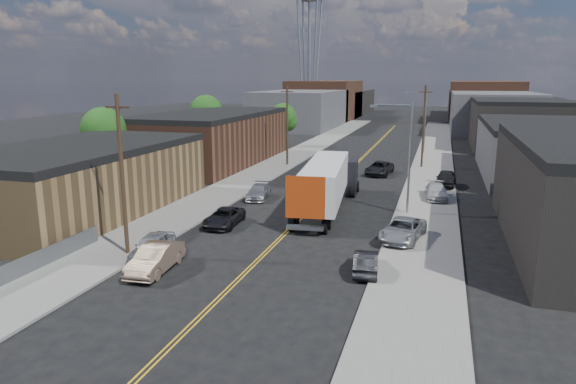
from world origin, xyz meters
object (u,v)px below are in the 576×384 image
Objects in this scene: car_right_lot_b at (436,191)px; car_left_a at (152,246)px; car_left_b at (155,258)px; car_left_d at (258,192)px; car_left_c at (224,217)px; car_right_oncoming at (366,262)px; car_ahead_truck at (379,168)px; car_right_lot_a at (403,230)px; car_right_lot_c at (446,178)px; semi_truck at (330,180)px.

car_left_a is at bearing -133.42° from car_right_lot_b.
car_right_lot_b is (15.18, 22.84, 0.03)m from car_left_b.
car_left_a is 0.99× the size of car_left_d.
car_left_c reaches higher than car_left_d.
car_right_oncoming is (11.60, 3.24, -0.15)m from car_left_b.
car_left_b is at bearing -96.40° from car_left_d.
car_left_a is 16.80m from car_left_d.
car_left_c is 1.21× the size of car_right_oncoming.
car_left_b is 35.11m from car_ahead_truck.
car_right_lot_c is at bearing 92.02° from car_right_lot_a.
car_right_lot_b is 6.03m from car_right_lot_c.
car_left_d is at bearing -59.19° from car_right_oncoming.
car_right_lot_c is (16.00, 28.81, 0.16)m from car_left_b.
car_ahead_truck is at bearing 110.70° from car_right_lot_a.
car_left_c is 1.05× the size of car_left_d.
car_right_lot_a is at bearing -103.46° from car_right_lot_b.
car_left_d is at bearing -170.40° from car_right_lot_b.
car_right_lot_a is at bearing -111.11° from car_right_oncoming.
car_left_c is at bearing -125.78° from car_right_lot_c.
car_right_lot_c is (9.50, 11.73, -1.49)m from semi_truck.
car_left_b is 9.77m from car_left_c.
car_left_a is (-7.90, -15.08, -1.69)m from semi_truck.
car_right_lot_c is (16.00, 19.04, 0.29)m from car_left_c.
car_left_a reaches higher than car_left_c.
car_right_lot_c reaches higher than car_left_c.
car_left_a is 0.96× the size of car_right_lot_b.
car_left_b is 1.02× the size of car_left_c.
car_right_oncoming is 30.89m from car_ahead_truck.
car_left_a is 33.57m from car_ahead_truck.
semi_truck is 17.15m from car_ahead_truck.
semi_truck is 3.78× the size of car_left_a.
car_left_d is 19.69m from car_right_oncoming.
car_right_lot_a is at bearing -72.76° from car_ahead_truck.
semi_truck is at bearing -151.37° from car_right_lot_b.
car_right_oncoming is 25.95m from car_right_lot_c.
car_left_a is 0.94× the size of car_left_c.
car_right_lot_b is at bearing 37.35° from car_left_c.
car_left_b is 12.04m from car_right_oncoming.
car_right_oncoming is (13.00, 1.24, -0.11)m from car_left_a.
car_ahead_truck is at bearing 71.26° from car_left_b.
car_left_d is at bearing 156.66° from car_right_lot_a.
car_right_lot_b is (3.58, 19.60, 0.18)m from car_right_oncoming.
car_ahead_truck is at bearing 115.06° from car_right_lot_b.
car_right_lot_c is at bearing 49.23° from car_left_a.
car_right_oncoming is 0.83× the size of car_right_lot_c.
car_right_lot_a is (14.60, 7.65, 0.11)m from car_left_a.
car_left_c is 13.20m from car_right_lot_a.
semi_truck is at bearing 142.37° from car_right_lot_a.
car_left_b is at bearing -114.79° from car_right_lot_c.
car_right_lot_c reaches higher than car_right_oncoming.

